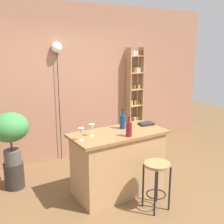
{
  "coord_description": "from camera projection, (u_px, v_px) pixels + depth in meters",
  "views": [
    {
      "loc": [
        -1.98,
        -2.76,
        2.08
      ],
      "look_at": [
        0.05,
        0.55,
        1.13
      ],
      "focal_mm": 44.45,
      "sensor_mm": 36.0,
      "label": 1
    }
  ],
  "objects": [
    {
      "name": "wine_glass_left",
      "position": [
        81.0,
        131.0,
        3.47
      ],
      "size": [
        0.07,
        0.07,
        0.16
      ],
      "color": "silver",
      "rests_on": "kitchen_counter"
    },
    {
      "name": "back_wall",
      "position": [
        70.0,
        82.0,
        5.07
      ],
      "size": [
        6.4,
        0.1,
        2.8
      ],
      "primitive_type": "cube",
      "color": "#9E6B51",
      "rests_on": "ground"
    },
    {
      "name": "plant_stool",
      "position": [
        14.0,
        175.0,
        4.1
      ],
      "size": [
        0.28,
        0.28,
        0.39
      ],
      "primitive_type": "cylinder",
      "color": "#2D2823",
      "rests_on": "ground"
    },
    {
      "name": "spice_shelf",
      "position": [
        135.0,
        96.0,
        5.71
      ],
      "size": [
        0.33,
        0.18,
        2.02
      ],
      "color": "#A87F51",
      "rests_on": "ground"
    },
    {
      "name": "bottle_spirits_clear",
      "position": [
        129.0,
        129.0,
        3.63
      ],
      "size": [
        0.08,
        0.08,
        0.27
      ],
      "color": "maroon",
      "rests_on": "kitchen_counter"
    },
    {
      "name": "cookbook",
      "position": [
        146.0,
        124.0,
        4.17
      ],
      "size": [
        0.23,
        0.18,
        0.03
      ],
      "primitive_type": "cube",
      "rotation": [
        0.0,
        0.0,
        -0.13
      ],
      "color": "black",
      "rests_on": "kitchen_counter"
    },
    {
      "name": "potted_plant",
      "position": [
        10.0,
        130.0,
        3.93
      ],
      "size": [
        0.53,
        0.48,
        0.76
      ],
      "color": "#514C47",
      "rests_on": "plant_stool"
    },
    {
      "name": "ground",
      "position": [
        130.0,
        201.0,
        3.79
      ],
      "size": [
        12.0,
        12.0,
        0.0
      ],
      "primitive_type": "plane",
      "color": "brown"
    },
    {
      "name": "kitchen_counter",
      "position": [
        118.0,
        162.0,
        3.93
      ],
      "size": [
        1.33,
        0.65,
        0.9
      ],
      "color": "tan",
      "rests_on": "ground"
    },
    {
      "name": "bar_stool",
      "position": [
        157.0,
        175.0,
        3.5
      ],
      "size": [
        0.33,
        0.33,
        0.63
      ],
      "color": "black",
      "rests_on": "ground"
    },
    {
      "name": "pendant_globe_light",
      "position": [
        57.0,
        50.0,
        4.7
      ],
      "size": [
        0.19,
        0.19,
        2.12
      ],
      "color": "black",
      "rests_on": "ground"
    },
    {
      "name": "wine_glass_center",
      "position": [
        92.0,
        127.0,
        3.65
      ],
      "size": [
        0.07,
        0.07,
        0.16
      ],
      "color": "silver",
      "rests_on": "kitchen_counter"
    },
    {
      "name": "bottle_soda_blue",
      "position": [
        123.0,
        121.0,
        3.96
      ],
      "size": [
        0.08,
        0.08,
        0.29
      ],
      "color": "navy",
      "rests_on": "kitchen_counter"
    }
  ]
}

